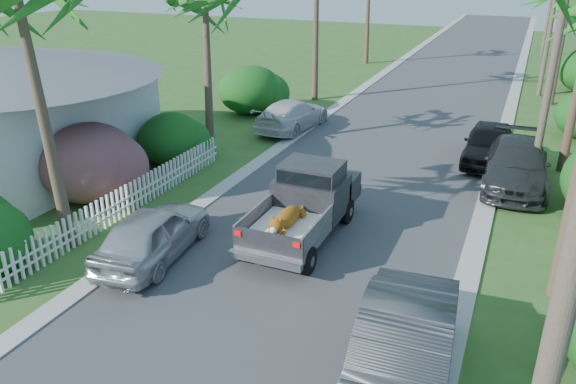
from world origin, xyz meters
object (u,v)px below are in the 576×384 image
at_px(pickup_truck, 308,200).
at_px(utility_pole_a, 567,291).
at_px(parked_car_rm, 516,165).
at_px(parked_car_rf, 489,144).
at_px(parked_car_rn, 401,357).
at_px(parked_car_lf, 292,115).
at_px(parked_car_ln, 153,234).
at_px(utility_pole_b, 555,54).
at_px(utility_pole_c, 553,13).

distance_m(pickup_truck, utility_pole_a, 11.07).
relative_size(parked_car_rm, utility_pole_a, 0.58).
bearing_deg(utility_pole_a, pickup_truck, 124.83).
bearing_deg(parked_car_rf, parked_car_rn, -91.48).
relative_size(parked_car_rn, parked_car_lf, 1.05).
relative_size(parked_car_ln, utility_pole_a, 0.47).
height_order(parked_car_rm, parked_car_rf, parked_car_rm).
relative_size(utility_pole_b, utility_pole_c, 1.00).
height_order(parked_car_rn, parked_car_ln, parked_car_rn).
relative_size(parked_car_rf, parked_car_lf, 0.93).
bearing_deg(utility_pole_b, parked_car_rf, 130.42).
distance_m(parked_car_lf, utility_pole_a, 21.29).
bearing_deg(utility_pole_a, utility_pole_c, 90.00).
xyz_separation_m(parked_car_rn, utility_pole_a, (2.00, -3.12, 3.79)).
height_order(parked_car_rf, utility_pole_a, utility_pole_a).
height_order(parked_car_rm, utility_pole_b, utility_pole_b).
height_order(pickup_truck, parked_car_rn, pickup_truck).
xyz_separation_m(utility_pole_a, utility_pole_b, (0.00, 15.00, 0.00)).
height_order(parked_car_rm, utility_pole_c, utility_pole_c).
bearing_deg(parked_car_rm, parked_car_rn, -99.21).
xyz_separation_m(pickup_truck, parked_car_lf, (-4.51, 9.51, -0.32)).
bearing_deg(utility_pole_b, utility_pole_a, -90.00).
xyz_separation_m(parked_car_rm, parked_car_ln, (-8.60, -9.31, -0.04)).
relative_size(pickup_truck, utility_pole_a, 0.57).
bearing_deg(parked_car_rn, parked_car_ln, 156.85).
bearing_deg(utility_pole_c, parked_car_rm, -92.27).
height_order(parked_car_rf, parked_car_lf, parked_car_rf).
xyz_separation_m(parked_car_ln, utility_pole_a, (9.20, -5.55, 3.89)).
relative_size(pickup_truck, parked_car_ln, 1.22).
relative_size(parked_car_rm, utility_pole_c, 0.58).
bearing_deg(utility_pole_a, parked_car_rm, 92.31).
bearing_deg(pickup_truck, parked_car_rm, 49.35).
distance_m(parked_car_rn, parked_car_lf, 17.22).
bearing_deg(utility_pole_b, parked_car_ln, -134.22).
xyz_separation_m(parked_car_lf, utility_pole_a, (10.49, -18.11, 3.91)).
bearing_deg(parked_car_rf, utility_pole_a, -84.53).
bearing_deg(parked_car_rn, utility_pole_c, 81.19).
height_order(parked_car_rn, parked_car_rf, parked_car_rn).
bearing_deg(parked_car_ln, parked_car_rn, 155.26).
relative_size(parked_car_rf, utility_pole_b, 0.49).
bearing_deg(parked_car_rm, utility_pole_a, -90.10).
distance_m(parked_car_rn, utility_pole_c, 27.21).
distance_m(parked_car_lf, utility_pole_c, 16.33).
relative_size(parked_car_ln, utility_pole_b, 0.47).
xyz_separation_m(pickup_truck, utility_pole_c, (5.98, 21.41, 3.59)).
distance_m(parked_car_rm, utility_pole_b, 3.89).
height_order(parked_car_ln, utility_pole_a, utility_pole_a).
height_order(parked_car_rn, parked_car_lf, parked_car_rn).
xyz_separation_m(pickup_truck, parked_car_ln, (-3.22, -3.05, -0.30)).
bearing_deg(parked_car_rm, pickup_truck, -133.06).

